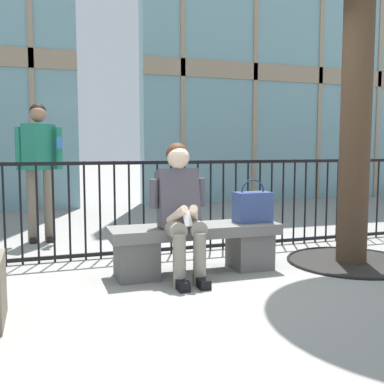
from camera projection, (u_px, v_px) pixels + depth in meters
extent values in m
plane|color=gray|center=(195.00, 272.00, 4.22)|extent=(60.00, 60.00, 0.00)
cube|color=slate|center=(195.00, 230.00, 4.19)|extent=(1.60, 0.44, 0.10)
cube|color=#605E5B|center=(136.00, 259.00, 4.03)|extent=(0.36, 0.37, 0.35)
cube|color=#605E5B|center=(250.00, 250.00, 4.39)|extent=(0.36, 0.37, 0.35)
cylinder|color=gray|center=(173.00, 228.00, 3.92)|extent=(0.15, 0.40, 0.15)
cylinder|color=gray|center=(179.00, 261.00, 3.76)|extent=(0.11, 0.11, 0.45)
cube|color=black|center=(182.00, 284.00, 3.72)|extent=(0.09, 0.22, 0.08)
cylinder|color=gray|center=(192.00, 227.00, 3.98)|extent=(0.15, 0.40, 0.15)
cylinder|color=gray|center=(200.00, 259.00, 3.81)|extent=(0.11, 0.11, 0.45)
cube|color=black|center=(202.00, 282.00, 3.78)|extent=(0.09, 0.22, 0.08)
cube|color=#4C4751|center=(178.00, 198.00, 4.06)|extent=(0.36, 0.30, 0.55)
cylinder|color=#4C4751|center=(154.00, 194.00, 3.98)|extent=(0.08, 0.08, 0.26)
cylinder|color=beige|center=(176.00, 215.00, 3.84)|extent=(0.16, 0.28, 0.20)
cylinder|color=#4C4751|center=(201.00, 192.00, 4.13)|extent=(0.08, 0.08, 0.26)
cylinder|color=beige|center=(194.00, 215.00, 3.89)|extent=(0.16, 0.28, 0.20)
cube|color=silver|center=(187.00, 218.00, 3.81)|extent=(0.07, 0.10, 0.13)
sphere|color=beige|center=(178.00, 157.00, 4.01)|extent=(0.20, 0.20, 0.20)
sphere|color=#472816|center=(177.00, 154.00, 4.03)|extent=(0.20, 0.20, 0.20)
cube|color=#33477F|center=(252.00, 207.00, 4.34)|extent=(0.35, 0.20, 0.29)
torus|color=#1E2A4C|center=(253.00, 192.00, 4.33)|extent=(0.24, 0.02, 0.24)
cylinder|color=#6B6051|center=(32.00, 206.00, 5.57)|extent=(0.13, 0.13, 0.90)
cube|color=black|center=(34.00, 240.00, 5.57)|extent=(0.09, 0.22, 0.06)
cylinder|color=#6B6051|center=(49.00, 205.00, 5.64)|extent=(0.13, 0.13, 0.90)
cube|color=black|center=(50.00, 239.00, 5.64)|extent=(0.09, 0.22, 0.06)
cube|color=#1E7259|center=(39.00, 147.00, 5.53)|extent=(0.41, 0.43, 0.56)
cylinder|color=#1E7259|center=(19.00, 148.00, 5.46)|extent=(0.08, 0.08, 0.52)
cylinder|color=#1E7259|center=(59.00, 148.00, 5.61)|extent=(0.08, 0.08, 0.52)
sphere|color=#8E664C|center=(38.00, 114.00, 5.49)|extent=(0.20, 0.20, 0.20)
sphere|color=black|center=(38.00, 112.00, 5.51)|extent=(0.20, 0.20, 0.20)
cube|color=#2D6BB7|center=(60.00, 143.00, 5.51)|extent=(0.07, 0.01, 0.14)
cylinder|color=black|center=(4.00, 215.00, 4.40)|extent=(0.02, 0.02, 1.03)
cylinder|color=black|center=(21.00, 214.00, 4.45)|extent=(0.02, 0.02, 1.03)
cylinder|color=black|center=(37.00, 213.00, 4.50)|extent=(0.02, 0.02, 1.03)
cylinder|color=black|center=(54.00, 212.00, 4.55)|extent=(0.02, 0.02, 1.03)
cylinder|color=black|center=(69.00, 212.00, 4.60)|extent=(0.02, 0.02, 1.03)
cylinder|color=black|center=(85.00, 211.00, 4.65)|extent=(0.02, 0.02, 1.03)
cylinder|color=black|center=(100.00, 210.00, 4.70)|extent=(0.02, 0.02, 1.03)
cylinder|color=black|center=(115.00, 210.00, 4.75)|extent=(0.02, 0.02, 1.03)
cylinder|color=black|center=(129.00, 209.00, 4.80)|extent=(0.02, 0.02, 1.03)
cylinder|color=black|center=(144.00, 209.00, 4.85)|extent=(0.02, 0.02, 1.03)
cylinder|color=black|center=(158.00, 208.00, 4.89)|extent=(0.02, 0.02, 1.03)
cylinder|color=black|center=(171.00, 207.00, 4.94)|extent=(0.02, 0.02, 1.03)
cylinder|color=black|center=(185.00, 207.00, 4.99)|extent=(0.02, 0.02, 1.03)
cylinder|color=black|center=(198.00, 206.00, 5.04)|extent=(0.02, 0.02, 1.03)
cylinder|color=black|center=(211.00, 206.00, 5.09)|extent=(0.02, 0.02, 1.03)
cylinder|color=black|center=(223.00, 205.00, 5.14)|extent=(0.02, 0.02, 1.03)
cylinder|color=black|center=(236.00, 205.00, 5.19)|extent=(0.02, 0.02, 1.03)
cylinder|color=black|center=(248.00, 204.00, 5.24)|extent=(0.02, 0.02, 1.03)
cylinder|color=black|center=(260.00, 204.00, 5.29)|extent=(0.02, 0.02, 1.03)
cylinder|color=black|center=(271.00, 203.00, 5.34)|extent=(0.02, 0.02, 1.03)
cylinder|color=black|center=(283.00, 203.00, 5.39)|extent=(0.02, 0.02, 1.03)
cylinder|color=black|center=(294.00, 202.00, 5.44)|extent=(0.02, 0.02, 1.03)
cylinder|color=black|center=(305.00, 202.00, 5.49)|extent=(0.02, 0.02, 1.03)
cylinder|color=black|center=(316.00, 201.00, 5.54)|extent=(0.02, 0.02, 1.03)
cylinder|color=black|center=(327.00, 201.00, 5.59)|extent=(0.02, 0.02, 1.03)
cylinder|color=black|center=(337.00, 200.00, 5.63)|extent=(0.02, 0.02, 1.03)
cylinder|color=black|center=(348.00, 200.00, 5.68)|extent=(0.02, 0.02, 1.03)
cylinder|color=black|center=(358.00, 199.00, 5.73)|extent=(0.02, 0.02, 1.03)
cylinder|color=black|center=(368.00, 199.00, 5.78)|extent=(0.02, 0.02, 1.03)
cylinder|color=black|center=(378.00, 198.00, 5.83)|extent=(0.02, 0.02, 1.03)
cube|color=black|center=(171.00, 249.00, 4.99)|extent=(9.59, 0.04, 0.04)
cube|color=black|center=(171.00, 162.00, 4.90)|extent=(9.59, 0.04, 0.04)
cylinder|color=black|center=(351.00, 262.00, 4.59)|extent=(1.25, 1.25, 0.01)
torus|color=black|center=(351.00, 261.00, 4.59)|extent=(1.28, 1.28, 0.03)
cylinder|color=#423021|center=(357.00, 93.00, 4.43)|extent=(0.30, 0.30, 3.40)
cube|color=#729EA8|center=(347.00, 4.00, 10.43)|extent=(9.77, 0.40, 9.00)
cube|color=gray|center=(382.00, 5.00, 10.49)|extent=(0.10, 0.04, 9.00)
cube|color=gray|center=(351.00, 77.00, 10.40)|extent=(9.77, 0.04, 0.36)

